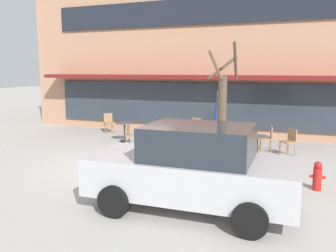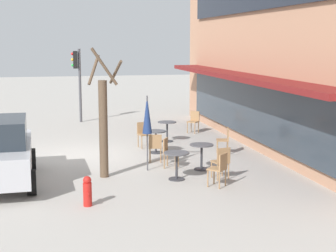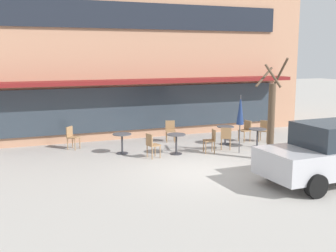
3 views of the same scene
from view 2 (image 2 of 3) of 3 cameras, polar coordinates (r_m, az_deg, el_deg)
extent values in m
plane|color=#ADA8A0|center=(17.21, -9.77, -3.31)|extent=(80.00, 80.00, 0.00)
cube|color=maroon|center=(17.97, 7.70, 5.50)|extent=(13.91, 1.10, 0.16)
cube|color=#2D3842|center=(18.26, 9.06, 1.74)|extent=(13.09, 0.10, 1.90)
cylinder|color=#333338|center=(17.45, -1.35, -2.95)|extent=(0.44, 0.44, 0.03)
cylinder|color=#333338|center=(17.37, -1.36, -1.77)|extent=(0.07, 0.07, 0.70)
cylinder|color=#4C4C51|center=(17.31, -1.36, -0.59)|extent=(0.70, 0.70, 0.03)
cylinder|color=#333338|center=(14.13, 0.95, -5.89)|extent=(0.44, 0.44, 0.03)
cylinder|color=#333338|center=(14.04, 0.96, -4.46)|extent=(0.07, 0.07, 0.70)
cylinder|color=#4C4C51|center=(13.96, 0.96, -3.00)|extent=(0.70, 0.70, 0.03)
cylinder|color=#333338|center=(19.39, -0.10, -1.70)|extent=(0.44, 0.44, 0.03)
cylinder|color=#333338|center=(19.32, -0.10, -0.63)|extent=(0.07, 0.07, 0.70)
cylinder|color=#4C4C51|center=(19.26, -0.10, 0.43)|extent=(0.70, 0.70, 0.03)
cylinder|color=#333338|center=(15.23, 3.72, -4.79)|extent=(0.44, 0.44, 0.03)
cylinder|color=#333338|center=(15.15, 3.73, -3.45)|extent=(0.07, 0.07, 0.70)
cylinder|color=#4C4C51|center=(15.07, 3.75, -2.10)|extent=(0.70, 0.70, 0.03)
cylinder|color=#4C4C51|center=(14.90, -2.31, -0.83)|extent=(0.04, 0.04, 2.20)
cone|color=navy|center=(14.81, -2.33, 1.27)|extent=(0.28, 0.28, 1.10)
cylinder|color=#9E754C|center=(13.41, 4.43, -5.83)|extent=(0.04, 0.04, 0.45)
cylinder|color=#9E754C|center=(13.70, 5.12, -5.51)|extent=(0.04, 0.04, 0.45)
cylinder|color=#9E754C|center=(13.26, 5.72, -6.03)|extent=(0.04, 0.04, 0.45)
cylinder|color=#9E754C|center=(13.55, 6.39, -5.70)|extent=(0.04, 0.04, 0.45)
cube|color=#9E754C|center=(13.42, 5.43, -4.76)|extent=(0.57, 0.57, 0.04)
cube|color=#9E754C|center=(13.29, 6.14, -3.94)|extent=(0.31, 0.32, 0.40)
cylinder|color=#9E754C|center=(20.97, 2.98, -0.28)|extent=(0.04, 0.04, 0.45)
cylinder|color=#9E754C|center=(21.13, 2.16, -0.21)|extent=(0.04, 0.04, 0.45)
cylinder|color=#9E754C|center=(21.27, 3.40, -0.15)|extent=(0.04, 0.04, 0.45)
cylinder|color=#9E754C|center=(21.43, 2.58, -0.08)|extent=(0.04, 0.04, 0.45)
cube|color=#9E754C|center=(21.16, 2.79, 0.48)|extent=(0.57, 0.57, 0.04)
cube|color=#9E754C|center=(21.29, 3.01, 1.13)|extent=(0.30, 0.32, 0.40)
cylinder|color=#9E754C|center=(18.21, -1.93, -1.75)|extent=(0.04, 0.04, 0.45)
cylinder|color=#9E754C|center=(18.08, -2.92, -1.84)|extent=(0.04, 0.04, 0.45)
cylinder|color=#9E754C|center=(18.52, -2.35, -1.57)|extent=(0.04, 0.04, 0.45)
cylinder|color=#9E754C|center=(18.39, -3.33, -1.65)|extent=(0.04, 0.04, 0.45)
cube|color=#9E754C|center=(18.26, -2.64, -0.95)|extent=(0.48, 0.48, 0.04)
cube|color=#9E754C|center=(18.38, -2.86, -0.18)|extent=(0.13, 0.40, 0.40)
cylinder|color=#9E754C|center=(15.50, 1.14, -3.72)|extent=(0.04, 0.04, 0.45)
cylinder|color=#9E754C|center=(15.18, 0.82, -4.00)|extent=(0.04, 0.04, 0.45)
cylinder|color=#9E754C|center=(15.59, -0.08, -3.65)|extent=(0.04, 0.04, 0.45)
cylinder|color=#9E754C|center=(15.27, -0.41, -3.93)|extent=(0.04, 0.04, 0.45)
cube|color=#9E754C|center=(15.33, 0.37, -2.93)|extent=(0.54, 0.54, 0.04)
cube|color=#9E754C|center=(15.33, -0.28, -2.09)|extent=(0.37, 0.22, 0.40)
cylinder|color=#9E754C|center=(14.33, 4.85, -4.85)|extent=(0.04, 0.04, 0.45)
cylinder|color=#9E754C|center=(14.50, 6.03, -4.70)|extent=(0.04, 0.04, 0.45)
cylinder|color=#9E754C|center=(14.05, 5.54, -5.15)|extent=(0.04, 0.04, 0.45)
cylinder|color=#9E754C|center=(14.22, 6.73, -4.99)|extent=(0.04, 0.04, 0.45)
cube|color=#9E754C|center=(14.21, 5.80, -3.96)|extent=(0.47, 0.47, 0.04)
cube|color=#9E754C|center=(14.01, 6.19, -3.24)|extent=(0.12, 0.40, 0.40)
cylinder|color=#9E754C|center=(17.18, 5.50, -2.47)|extent=(0.04, 0.04, 0.45)
cylinder|color=#9E754C|center=(17.51, 5.47, -2.24)|extent=(0.04, 0.04, 0.45)
cylinder|color=#9E754C|center=(17.20, 6.63, -2.48)|extent=(0.04, 0.04, 0.45)
cylinder|color=#9E754C|center=(17.53, 6.58, -2.25)|extent=(0.04, 0.04, 0.45)
cube|color=#9E754C|center=(17.31, 6.06, -1.56)|extent=(0.50, 0.50, 0.04)
cube|color=#9E754C|center=(17.28, 6.67, -0.85)|extent=(0.39, 0.15, 0.40)
cylinder|color=#9E754C|center=(16.34, -2.00, -3.05)|extent=(0.04, 0.04, 0.45)
cylinder|color=#9E754C|center=(16.33, -0.80, -3.05)|extent=(0.04, 0.04, 0.45)
cylinder|color=#9E754C|center=(16.01, -2.03, -3.31)|extent=(0.04, 0.04, 0.45)
cylinder|color=#9E754C|center=(16.00, -0.81, -3.31)|extent=(0.04, 0.04, 0.45)
cube|color=#9E754C|center=(16.12, -1.41, -2.33)|extent=(0.48, 0.48, 0.04)
cube|color=#9E754C|center=(15.90, -1.42, -1.68)|extent=(0.12, 0.40, 0.40)
cylinder|color=black|center=(15.64, -14.85, -3.57)|extent=(0.65, 0.24, 0.64)
cylinder|color=black|center=(13.11, -14.88, -6.06)|extent=(0.65, 0.24, 0.64)
cylinder|color=brown|center=(14.24, -7.17, -0.37)|extent=(0.24, 0.24, 2.69)
cylinder|color=brown|center=(13.73, -7.08, 6.55)|extent=(0.13, 0.72, 1.01)
cylinder|color=brown|center=(14.20, -5.82, 5.96)|extent=(0.82, 0.29, 0.68)
cylinder|color=brown|center=(14.19, -8.24, 6.19)|extent=(0.53, 0.41, 0.80)
cylinder|color=#47474C|center=(24.29, -9.72, 4.42)|extent=(0.12, 0.12, 3.40)
cube|color=black|center=(24.21, -10.23, 7.24)|extent=(0.26, 0.20, 0.80)
sphere|color=red|center=(24.20, -10.56, 7.87)|extent=(0.13, 0.13, 0.13)
sphere|color=gold|center=(24.21, -10.54, 7.25)|extent=(0.13, 0.13, 0.13)
sphere|color=green|center=(24.22, -10.52, 6.64)|extent=(0.13, 0.13, 0.13)
cylinder|color=red|center=(12.01, -8.91, -7.49)|extent=(0.20, 0.20, 0.55)
sphere|color=red|center=(11.92, -8.95, -5.95)|extent=(0.19, 0.19, 0.19)
cylinder|color=red|center=(12.12, -8.96, -7.07)|extent=(0.10, 0.07, 0.07)
cylinder|color=red|center=(11.87, -8.87, -7.42)|extent=(0.10, 0.07, 0.07)
camera|label=1|loc=(14.37, -47.58, 2.80)|focal=38.00mm
camera|label=3|loc=(25.06, -38.64, 7.27)|focal=45.00mm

